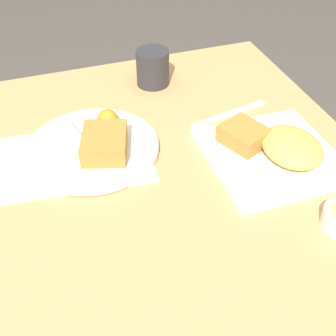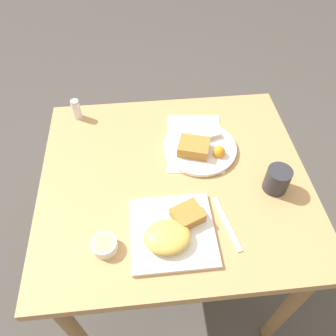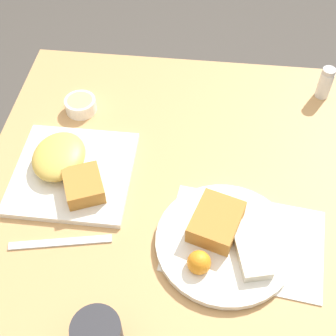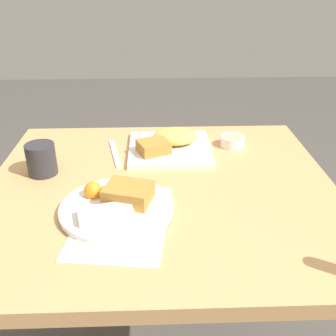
# 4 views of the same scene
# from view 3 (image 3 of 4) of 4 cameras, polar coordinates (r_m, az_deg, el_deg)

# --- Properties ---
(ground_plane) EXTENTS (8.00, 8.00, 0.00)m
(ground_plane) POSITION_cam_3_polar(r_m,az_deg,el_deg) (1.66, 0.20, -19.25)
(ground_plane) COLOR #4C4742
(dining_table) EXTENTS (0.91, 0.83, 0.77)m
(dining_table) POSITION_cam_3_polar(r_m,az_deg,el_deg) (1.06, 0.31, -6.55)
(dining_table) COLOR tan
(dining_table) RESTS_ON ground_plane
(menu_card) EXTENTS (0.24, 0.32, 0.00)m
(menu_card) POSITION_cam_3_polar(r_m,az_deg,el_deg) (0.93, 9.31, -8.69)
(menu_card) COLOR silver
(menu_card) RESTS_ON dining_table
(plate_square_near) EXTENTS (0.25, 0.25, 0.06)m
(plate_square_near) POSITION_cam_3_polar(r_m,az_deg,el_deg) (1.02, -11.96, -0.00)
(plate_square_near) COLOR white
(plate_square_near) RESTS_ON dining_table
(plate_oval_far) EXTENTS (0.27, 0.27, 0.05)m
(plate_oval_far) POSITION_cam_3_polar(r_m,az_deg,el_deg) (0.90, 6.80, -8.57)
(plate_oval_far) COLOR white
(plate_oval_far) RESTS_ON menu_card
(sauce_ramekin) EXTENTS (0.07, 0.07, 0.03)m
(sauce_ramekin) POSITION_cam_3_polar(r_m,az_deg,el_deg) (1.15, -10.61, 7.58)
(sauce_ramekin) COLOR white
(sauce_ramekin) RESTS_ON dining_table
(salt_shaker) EXTENTS (0.03, 0.03, 0.08)m
(salt_shaker) POSITION_cam_3_polar(r_m,az_deg,el_deg) (1.22, 18.56, 9.63)
(salt_shaker) COLOR white
(salt_shaker) RESTS_ON dining_table
(butter_knife) EXTENTS (0.06, 0.20, 0.00)m
(butter_knife) POSITION_cam_3_polar(r_m,az_deg,el_deg) (0.94, -12.98, -8.82)
(butter_knife) COLOR silver
(butter_knife) RESTS_ON dining_table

